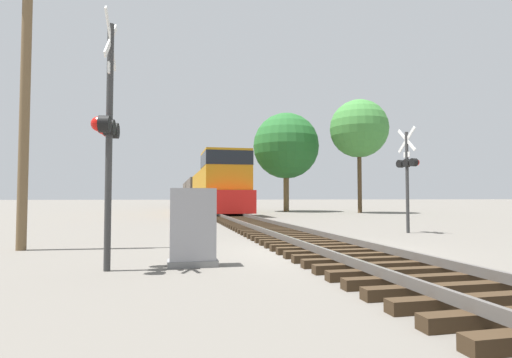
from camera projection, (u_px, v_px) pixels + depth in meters
The scene contains 9 objects.
ground_plane at pixel (325, 251), 9.76m from camera, with size 400.00×400.00×0.00m, color #666059.
rail_track_bed at pixel (325, 246), 9.77m from camera, with size 2.60×160.00×0.31m.
freight_train at pixel (202, 192), 46.20m from camera, with size 3.08×47.24×4.47m.
crossing_signal_near at pixel (108, 130), 7.28m from camera, with size 0.39×1.01×4.69m.
crossing_signal_far at pixel (408, 168), 14.90m from camera, with size 0.44×1.01×3.93m.
relay_cabinet at pixel (193, 228), 7.72m from camera, with size 0.96×0.51×1.50m.
utility_pole at pixel (26, 68), 10.17m from camera, with size 1.80×0.24×8.89m.
tree_far_right at pixel (359, 129), 33.82m from camera, with size 4.91×4.91×9.60m.
tree_mid_background at pixel (286, 146), 37.14m from camera, with size 6.11×6.11×9.16m.
Camera 1 is at (-3.74, -9.25, 1.33)m, focal length 28.00 mm.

